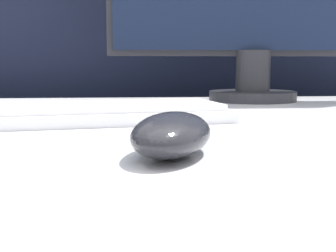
% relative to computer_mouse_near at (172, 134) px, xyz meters
% --- Properties ---
extents(partition_panel, '(5.00, 0.03, 1.07)m').
position_rel_computer_mouse_near_xyz_m(partition_panel, '(0.02, 0.81, -0.19)').
color(partition_panel, black).
rests_on(partition_panel, ground_plane).
extents(computer_mouse_near, '(0.10, 0.14, 0.04)m').
position_rel_computer_mouse_near_xyz_m(computer_mouse_near, '(0.00, 0.00, 0.00)').
color(computer_mouse_near, '#232328').
rests_on(computer_mouse_near, desk).
extents(keyboard, '(0.45, 0.21, 0.02)m').
position_rel_computer_mouse_near_xyz_m(keyboard, '(-0.12, 0.23, -0.01)').
color(keyboard, white).
rests_on(keyboard, desk).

